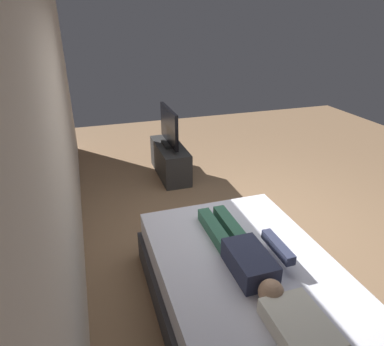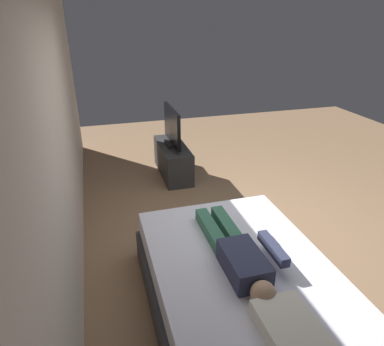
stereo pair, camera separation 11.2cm
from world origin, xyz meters
name	(u,v)px [view 2 (the right image)]	position (x,y,z in m)	size (l,w,h in m)	color
ground_plane	(244,237)	(0.00, 0.00, 0.00)	(10.00, 10.00, 0.00)	#8C6B4C
back_wall	(59,125)	(0.40, 1.86, 1.40)	(6.40, 0.10, 2.80)	beige
bed	(240,289)	(-1.02, 0.51, 0.26)	(2.08, 1.48, 0.54)	#333338
pillow	(290,329)	(-1.74, 0.51, 0.60)	(0.48, 0.34, 0.12)	silver
person	(239,254)	(-0.99, 0.54, 0.62)	(1.26, 0.46, 0.18)	#2D334C
remote	(274,242)	(-0.84, 0.13, 0.55)	(0.15, 0.04, 0.02)	black
tv_stand	(173,160)	(1.92, 0.40, 0.25)	(1.10, 0.40, 0.50)	#2D2D2D
tv	(172,128)	(1.92, 0.40, 0.78)	(0.88, 0.20, 0.59)	black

